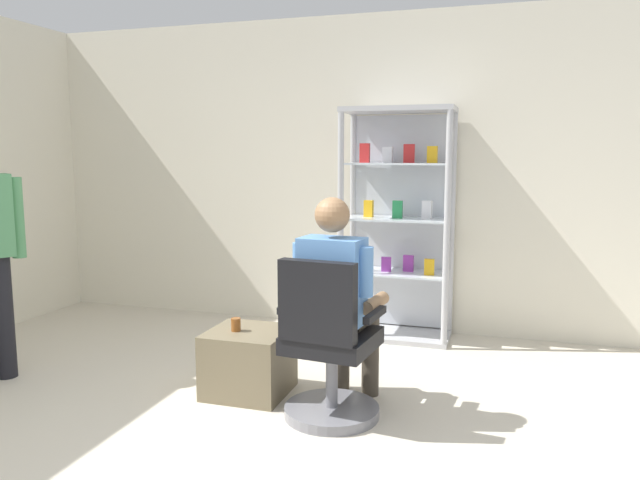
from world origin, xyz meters
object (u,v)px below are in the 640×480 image
Objects in this scene: tea_glass at (236,325)px; office_chair at (328,354)px; seated_shopkeeper at (339,294)px; storage_crate at (249,362)px; display_cabinet_main at (398,222)px.

office_chair is at bearing -17.02° from tea_glass.
office_chair is at bearing -96.31° from seated_shopkeeper.
storage_crate is at bearing 173.07° from seated_shopkeeper.
seated_shopkeeper is at bearing -3.62° from tea_glass.
office_chair is 0.67m from storage_crate.
seated_shopkeeper is (-0.06, -1.63, -0.25)m from display_cabinet_main.
display_cabinet_main is 1.88m from office_chair.
display_cabinet_main reaches higher than tea_glass.
office_chair reaches higher than tea_glass.
display_cabinet_main is 1.86m from storage_crate.
seated_shopkeeper is at bearing -92.01° from display_cabinet_main.
office_chair is 11.50× the size of tea_glass.
office_chair is at bearing -21.53° from storage_crate.
tea_glass reaches higher than storage_crate.
storage_crate is (-0.68, -1.55, -0.76)m from display_cabinet_main.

